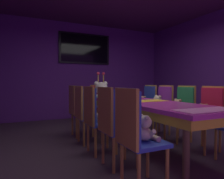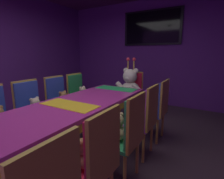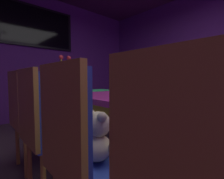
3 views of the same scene
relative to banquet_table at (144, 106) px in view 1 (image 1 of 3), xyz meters
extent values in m
plane|color=#3F2D38|center=(0.00, 0.00, -0.66)|extent=(7.90, 7.90, 0.00)
cube|color=#59267F|center=(0.00, 3.20, 0.74)|extent=(5.20, 0.12, 2.80)
cube|color=#B22D8C|center=(0.00, 0.00, 0.06)|extent=(0.90, 2.87, 0.05)
cube|color=gold|center=(0.00, 0.00, -0.02)|extent=(0.88, 2.81, 0.10)
cylinder|color=#4C3826|center=(0.38, 1.29, -0.31)|extent=(0.07, 0.07, 0.69)
cylinder|color=#4C3826|center=(-0.38, 1.29, -0.31)|extent=(0.07, 0.07, 0.69)
cylinder|color=#4C3826|center=(-0.38, -1.29, -0.31)|extent=(0.07, 0.07, 0.69)
cube|color=pink|center=(0.00, -1.22, 0.09)|extent=(0.77, 0.32, 0.01)
cube|color=yellow|center=(0.00, 0.00, 0.09)|extent=(0.77, 0.32, 0.01)
cube|color=green|center=(0.00, 1.22, 0.09)|extent=(0.77, 0.32, 0.01)
cube|color=#2D47B2|center=(-0.74, -1.09, -0.22)|extent=(0.40, 0.40, 0.04)
cube|color=#2D47B2|center=(-0.92, -1.09, 0.05)|extent=(0.05, 0.38, 0.50)
cube|color=gold|center=(-0.94, -1.09, 0.05)|extent=(0.03, 0.41, 0.55)
cylinder|color=gold|center=(-0.58, -0.93, -0.45)|extent=(0.04, 0.04, 0.42)
cylinder|color=gold|center=(-0.58, -1.25, -0.45)|extent=(0.04, 0.04, 0.42)
cylinder|color=gold|center=(-0.90, -0.93, -0.45)|extent=(0.04, 0.04, 0.42)
cylinder|color=gold|center=(-0.90, -1.25, -0.45)|extent=(0.04, 0.04, 0.42)
ellipsoid|color=beige|center=(-0.74, -1.09, -0.12)|extent=(0.16, 0.16, 0.13)
sphere|color=beige|center=(-0.72, -1.09, -0.01)|extent=(0.13, 0.13, 0.13)
sphere|color=#FDDCAD|center=(-0.68, -1.09, -0.02)|extent=(0.05, 0.05, 0.05)
sphere|color=beige|center=(-0.74, -1.04, 0.04)|extent=(0.05, 0.05, 0.05)
sphere|color=beige|center=(-0.74, -1.14, 0.04)|extent=(0.05, 0.05, 0.05)
cylinder|color=beige|center=(-0.71, -1.01, -0.11)|extent=(0.04, 0.11, 0.11)
cylinder|color=beige|center=(-0.71, -1.17, -0.11)|extent=(0.04, 0.11, 0.11)
cylinder|color=beige|center=(-0.63, -1.05, -0.17)|extent=(0.06, 0.12, 0.06)
cylinder|color=beige|center=(-0.63, -1.13, -0.17)|extent=(0.06, 0.12, 0.06)
cube|color=#2D47B2|center=(-0.71, -0.52, -0.22)|extent=(0.40, 0.40, 0.04)
cube|color=#2D47B2|center=(-0.89, -0.52, 0.05)|extent=(0.05, 0.38, 0.50)
cube|color=gold|center=(-0.91, -0.52, 0.05)|extent=(0.03, 0.41, 0.55)
cylinder|color=gold|center=(-0.55, -0.36, -0.45)|extent=(0.04, 0.04, 0.42)
cylinder|color=gold|center=(-0.55, -0.68, -0.45)|extent=(0.04, 0.04, 0.42)
cylinder|color=gold|center=(-0.87, -0.36, -0.45)|extent=(0.04, 0.04, 0.42)
cylinder|color=gold|center=(-0.87, -0.68, -0.45)|extent=(0.04, 0.04, 0.42)
ellipsoid|color=olive|center=(-0.71, -0.52, -0.12)|extent=(0.18, 0.18, 0.14)
sphere|color=olive|center=(-0.70, -0.52, 0.01)|extent=(0.14, 0.14, 0.14)
sphere|color=#AE7747|center=(-0.65, -0.52, 0.00)|extent=(0.05, 0.05, 0.05)
sphere|color=olive|center=(-0.71, -0.47, 0.07)|extent=(0.05, 0.05, 0.05)
sphere|color=olive|center=(-0.71, -0.58, 0.07)|extent=(0.05, 0.05, 0.05)
cylinder|color=olive|center=(-0.68, -0.43, -0.10)|extent=(0.05, 0.13, 0.12)
cylinder|color=olive|center=(-0.68, -0.61, -0.10)|extent=(0.05, 0.13, 0.12)
cylinder|color=olive|center=(-0.60, -0.48, -0.16)|extent=(0.06, 0.13, 0.06)
cylinder|color=olive|center=(-0.60, -0.57, -0.16)|extent=(0.06, 0.13, 0.06)
cube|color=#2D47B2|center=(-0.73, 0.01, -0.22)|extent=(0.40, 0.40, 0.04)
cube|color=#2D47B2|center=(-0.91, 0.01, 0.05)|extent=(0.05, 0.38, 0.50)
cube|color=gold|center=(-0.93, 0.01, 0.05)|extent=(0.03, 0.41, 0.55)
cylinder|color=gold|center=(-0.57, 0.17, -0.45)|extent=(0.04, 0.04, 0.42)
cylinder|color=gold|center=(-0.57, -0.15, -0.45)|extent=(0.04, 0.04, 0.42)
cylinder|color=gold|center=(-0.89, 0.17, -0.45)|extent=(0.04, 0.04, 0.42)
cylinder|color=gold|center=(-0.89, -0.15, -0.45)|extent=(0.04, 0.04, 0.42)
ellipsoid|color=beige|center=(-0.73, 0.01, -0.12)|extent=(0.17, 0.17, 0.14)
sphere|color=beige|center=(-0.72, 0.01, 0.01)|extent=(0.14, 0.14, 0.14)
sphere|color=#FDDCAD|center=(-0.67, 0.01, 0.00)|extent=(0.05, 0.05, 0.05)
sphere|color=beige|center=(-0.73, 0.07, 0.06)|extent=(0.05, 0.05, 0.05)
sphere|color=beige|center=(-0.73, -0.04, 0.06)|extent=(0.05, 0.05, 0.05)
cylinder|color=beige|center=(-0.70, 0.10, -0.10)|extent=(0.05, 0.12, 0.12)
cylinder|color=beige|center=(-0.70, -0.07, -0.10)|extent=(0.05, 0.12, 0.12)
cylinder|color=beige|center=(-0.62, 0.06, -0.17)|extent=(0.06, 0.13, 0.06)
cylinder|color=beige|center=(-0.62, -0.03, -0.17)|extent=(0.06, 0.13, 0.06)
cube|color=#2D47B2|center=(-0.72, 0.57, -0.22)|extent=(0.40, 0.40, 0.04)
cube|color=#2D47B2|center=(-0.90, 0.57, 0.05)|extent=(0.05, 0.38, 0.50)
cube|color=gold|center=(-0.93, 0.57, 0.05)|extent=(0.03, 0.41, 0.55)
cylinder|color=gold|center=(-0.56, 0.73, -0.45)|extent=(0.04, 0.04, 0.42)
cylinder|color=gold|center=(-0.56, 0.41, -0.45)|extent=(0.04, 0.04, 0.42)
cylinder|color=gold|center=(-0.88, 0.73, -0.45)|extent=(0.04, 0.04, 0.42)
cylinder|color=gold|center=(-0.88, 0.41, -0.45)|extent=(0.04, 0.04, 0.42)
ellipsoid|color=olive|center=(-0.72, 0.57, -0.12)|extent=(0.17, 0.17, 0.14)
sphere|color=olive|center=(-0.71, 0.57, 0.00)|extent=(0.14, 0.14, 0.14)
sphere|color=#AE7747|center=(-0.66, 0.57, -0.01)|extent=(0.05, 0.05, 0.05)
sphere|color=olive|center=(-0.72, 0.62, 0.06)|extent=(0.05, 0.05, 0.05)
sphere|color=olive|center=(-0.72, 0.52, 0.06)|extent=(0.05, 0.05, 0.05)
cylinder|color=olive|center=(-0.69, 0.66, -0.11)|extent=(0.05, 0.12, 0.11)
cylinder|color=olive|center=(-0.69, 0.48, -0.11)|extent=(0.05, 0.12, 0.11)
cylinder|color=olive|center=(-0.61, 0.61, -0.17)|extent=(0.06, 0.13, 0.06)
cylinder|color=olive|center=(-0.61, 0.52, -0.17)|extent=(0.06, 0.13, 0.06)
cube|color=#268C4C|center=(-0.71, 1.07, -0.22)|extent=(0.40, 0.40, 0.04)
cube|color=#268C4C|center=(-0.89, 1.07, 0.05)|extent=(0.05, 0.38, 0.50)
cube|color=gold|center=(-0.91, 1.07, 0.05)|extent=(0.03, 0.41, 0.55)
cylinder|color=gold|center=(-0.55, 1.23, -0.45)|extent=(0.04, 0.04, 0.42)
cylinder|color=gold|center=(-0.55, 0.91, -0.45)|extent=(0.04, 0.04, 0.42)
cylinder|color=gold|center=(-0.87, 1.23, -0.45)|extent=(0.04, 0.04, 0.42)
cylinder|color=gold|center=(-0.87, 0.91, -0.45)|extent=(0.04, 0.04, 0.42)
ellipsoid|color=beige|center=(-0.71, 1.07, -0.12)|extent=(0.17, 0.17, 0.14)
sphere|color=beige|center=(-0.69, 1.07, 0.01)|extent=(0.14, 0.14, 0.14)
sphere|color=#FDDCAD|center=(-0.64, 1.07, 0.00)|extent=(0.05, 0.05, 0.05)
sphere|color=beige|center=(-0.71, 1.13, 0.06)|extent=(0.05, 0.05, 0.05)
sphere|color=beige|center=(-0.71, 1.02, 0.06)|extent=(0.05, 0.05, 0.05)
cylinder|color=beige|center=(-0.67, 1.16, -0.10)|extent=(0.05, 0.12, 0.12)
cylinder|color=beige|center=(-0.67, 0.99, -0.10)|extent=(0.05, 0.12, 0.12)
cylinder|color=beige|center=(-0.59, 1.12, -0.17)|extent=(0.06, 0.13, 0.06)
cylinder|color=beige|center=(-0.59, 1.03, -0.17)|extent=(0.06, 0.13, 0.06)
cylinder|color=gold|center=(0.55, -0.90, -0.45)|extent=(0.04, 0.04, 0.42)
cube|color=red|center=(0.71, -0.56, -0.22)|extent=(0.40, 0.40, 0.04)
cube|color=red|center=(0.89, -0.56, 0.05)|extent=(0.05, 0.38, 0.50)
cube|color=gold|center=(0.91, -0.56, 0.05)|extent=(0.03, 0.41, 0.55)
cylinder|color=gold|center=(0.87, -0.40, -0.45)|extent=(0.04, 0.04, 0.42)
cylinder|color=gold|center=(0.87, -0.72, -0.45)|extent=(0.04, 0.04, 0.42)
cylinder|color=gold|center=(0.55, -0.40, -0.45)|extent=(0.04, 0.04, 0.42)
cylinder|color=gold|center=(0.55, -0.72, -0.45)|extent=(0.04, 0.04, 0.42)
ellipsoid|color=olive|center=(0.71, -0.56, -0.12)|extent=(0.16, 0.16, 0.13)
sphere|color=olive|center=(0.69, -0.56, -0.01)|extent=(0.13, 0.13, 0.13)
sphere|color=#AE7747|center=(0.65, -0.56, -0.02)|extent=(0.05, 0.05, 0.05)
sphere|color=olive|center=(0.71, -0.61, 0.04)|extent=(0.05, 0.05, 0.05)
sphere|color=olive|center=(0.71, -0.51, 0.04)|extent=(0.05, 0.05, 0.05)
cylinder|color=olive|center=(0.67, -0.64, -0.11)|extent=(0.05, 0.12, 0.11)
cylinder|color=olive|center=(0.67, -0.48, -0.11)|extent=(0.05, 0.12, 0.11)
cylinder|color=olive|center=(0.60, -0.61, -0.17)|extent=(0.06, 0.12, 0.06)
cylinder|color=olive|center=(0.60, -0.52, -0.17)|extent=(0.06, 0.12, 0.06)
cube|color=#268C4C|center=(0.72, 0.00, -0.22)|extent=(0.40, 0.40, 0.04)
cube|color=#268C4C|center=(0.90, 0.00, 0.05)|extent=(0.05, 0.38, 0.50)
cube|color=gold|center=(0.92, 0.00, 0.05)|extent=(0.03, 0.41, 0.55)
cylinder|color=gold|center=(0.88, 0.16, -0.45)|extent=(0.04, 0.04, 0.42)
cylinder|color=gold|center=(0.88, -0.16, -0.45)|extent=(0.04, 0.04, 0.42)
cylinder|color=gold|center=(0.56, 0.16, -0.45)|extent=(0.04, 0.04, 0.42)
cylinder|color=gold|center=(0.56, -0.16, -0.45)|extent=(0.04, 0.04, 0.42)
ellipsoid|color=tan|center=(0.72, 0.00, -0.11)|extent=(0.18, 0.18, 0.15)
sphere|color=tan|center=(0.70, 0.00, 0.02)|extent=(0.15, 0.15, 0.15)
sphere|color=tan|center=(0.65, 0.00, 0.01)|extent=(0.05, 0.05, 0.05)
sphere|color=tan|center=(0.72, -0.05, 0.07)|extent=(0.05, 0.05, 0.05)
sphere|color=tan|center=(0.72, 0.06, 0.07)|extent=(0.05, 0.05, 0.05)
cylinder|color=tan|center=(0.68, -0.09, -0.10)|extent=(0.05, 0.13, 0.12)
cylinder|color=tan|center=(0.68, 0.09, -0.10)|extent=(0.05, 0.13, 0.12)
cylinder|color=tan|center=(0.60, -0.05, -0.16)|extent=(0.06, 0.14, 0.06)
cylinder|color=tan|center=(0.60, 0.05, -0.16)|extent=(0.06, 0.14, 0.06)
cube|color=purple|center=(0.71, 0.55, -0.22)|extent=(0.40, 0.40, 0.04)
cube|color=purple|center=(0.89, 0.55, 0.05)|extent=(0.05, 0.38, 0.50)
cube|color=gold|center=(0.91, 0.55, 0.05)|extent=(0.03, 0.41, 0.55)
cylinder|color=gold|center=(0.87, 0.71, -0.45)|extent=(0.04, 0.04, 0.42)
cylinder|color=gold|center=(0.87, 0.39, -0.45)|extent=(0.04, 0.04, 0.42)
cylinder|color=gold|center=(0.55, 0.71, -0.45)|extent=(0.04, 0.04, 0.42)
cylinder|color=gold|center=(0.55, 0.39, -0.45)|extent=(0.04, 0.04, 0.42)
ellipsoid|color=beige|center=(0.71, 0.55, -0.11)|extent=(0.20, 0.20, 0.16)
sphere|color=beige|center=(0.69, 0.55, 0.04)|extent=(0.16, 0.16, 0.16)
sphere|color=#FDDCAD|center=(0.64, 0.55, 0.03)|extent=(0.06, 0.06, 0.06)
sphere|color=beige|center=(0.71, 0.49, 0.10)|extent=(0.06, 0.06, 0.06)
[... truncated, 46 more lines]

